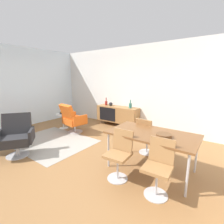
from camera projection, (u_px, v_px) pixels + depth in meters
name	position (u px, v px, depth m)	size (l,w,h in m)	color
ground_plane	(78.00, 151.00, 3.90)	(8.32, 8.32, 0.00)	olive
wall_back	(132.00, 88.00, 5.67)	(6.80, 0.12, 2.80)	silver
wall_window_left	(12.00, 88.00, 5.44)	(0.12, 5.60, 2.80)	silver
sideboard	(117.00, 114.00, 5.86)	(1.60, 0.45, 0.72)	olive
vase_cobalt	(130.00, 105.00, 5.48)	(0.10, 0.10, 0.29)	#337266
vase_sculptural_dark	(106.00, 103.00, 6.08)	(0.10, 0.10, 0.29)	maroon
vase_ceramic_small	(111.00, 104.00, 5.97)	(0.14, 0.14, 0.13)	black
dining_table	(152.00, 135.00, 2.98)	(1.60, 0.90, 0.74)	brown
wooden_bowl_on_table	(164.00, 135.00, 2.77)	(0.26, 0.26, 0.06)	brown
dining_chair_front_left	(119.00, 153.00, 2.79)	(0.43, 0.45, 0.86)	#9E7042
dining_chair_front_right	(159.00, 165.00, 2.39)	(0.42, 0.45, 0.86)	#9E7042
dining_chair_back_left	(146.00, 135.00, 3.68)	(0.43, 0.45, 0.86)	#9E7042
lounge_chair_red	(73.00, 118.00, 5.13)	(0.79, 0.74, 0.95)	#D85919
armchair_black_shell	(16.00, 135.00, 3.64)	(0.90, 0.90, 0.95)	#262628
side_table_round	(63.00, 119.00, 5.60)	(0.44, 0.44, 0.52)	white
fruit_bowl	(63.00, 113.00, 5.55)	(0.20, 0.20, 0.11)	#262628
magazine_stack	(21.00, 130.00, 5.13)	(0.34, 0.42, 0.19)	#99668C
area_rug	(52.00, 141.00, 4.47)	(2.20, 1.70, 0.01)	gray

